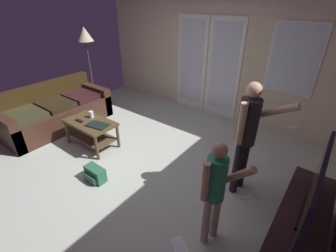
# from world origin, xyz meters

# --- Properties ---
(ground_plane) EXTENTS (5.52, 4.75, 0.02)m
(ground_plane) POSITION_xyz_m (0.00, 0.00, -0.01)
(ground_plane) COLOR #B4BBAD
(wall_back_with_doors) EXTENTS (5.52, 0.09, 2.84)m
(wall_back_with_doors) POSITION_xyz_m (0.04, 2.34, 1.37)
(wall_back_with_doors) COLOR beige
(wall_back_with_doors) RESTS_ON ground_plane
(leather_couch) EXTENTS (0.93, 2.01, 0.82)m
(leather_couch) POSITION_xyz_m (-2.07, -0.13, 0.29)
(leather_couch) COLOR #3D251B
(leather_couch) RESTS_ON ground_plane
(coffee_table) EXTENTS (0.89, 0.51, 0.47)m
(coffee_table) POSITION_xyz_m (-0.90, -0.15, 0.34)
(coffee_table) COLOR #4F3E23
(coffee_table) RESTS_ON ground_plane
(tv_stand) EXTENTS (0.44, 1.59, 0.46)m
(tv_stand) POSITION_xyz_m (2.37, -0.10, 0.23)
(tv_stand) COLOR #2E1B1C
(tv_stand) RESTS_ON ground_plane
(flat_screen_tv) EXTENTS (0.08, 1.24, 0.67)m
(flat_screen_tv) POSITION_xyz_m (2.37, -0.10, 0.80)
(flat_screen_tv) COLOR black
(flat_screen_tv) RESTS_ON tv_stand
(person_adult) EXTENTS (0.65, 0.41, 1.51)m
(person_adult) POSITION_xyz_m (1.56, 0.37, 0.91)
(person_adult) COLOR #231F2C
(person_adult) RESTS_ON ground_plane
(person_child) EXTENTS (0.46, 0.32, 1.23)m
(person_child) POSITION_xyz_m (1.62, -0.54, 0.74)
(person_child) COLOR tan
(person_child) RESTS_ON ground_plane
(floor_lamp) EXTENTS (0.35, 0.35, 1.76)m
(floor_lamp) POSITION_xyz_m (-2.40, 1.03, 1.52)
(floor_lamp) COLOR #362329
(floor_lamp) RESTS_ON ground_plane
(backpack) EXTENTS (0.32, 0.19, 0.21)m
(backpack) POSITION_xyz_m (-0.12, -0.71, 0.11)
(backpack) COLOR #2B6344
(backpack) RESTS_ON ground_plane
(laptop_closed) EXTENTS (0.39, 0.28, 0.02)m
(laptop_closed) POSITION_xyz_m (-0.68, -0.16, 0.48)
(laptop_closed) COLOR black
(laptop_closed) RESTS_ON coffee_table
(cup_near_edge) EXTENTS (0.08, 0.08, 0.11)m
(cup_near_edge) POSITION_xyz_m (-1.01, -0.03, 0.52)
(cup_near_edge) COLOR white
(cup_near_edge) RESTS_ON coffee_table
(tv_remote_black) EXTENTS (0.17, 0.05, 0.02)m
(tv_remote_black) POSITION_xyz_m (-1.05, -0.25, 0.48)
(tv_remote_black) COLOR black
(tv_remote_black) RESTS_ON coffee_table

